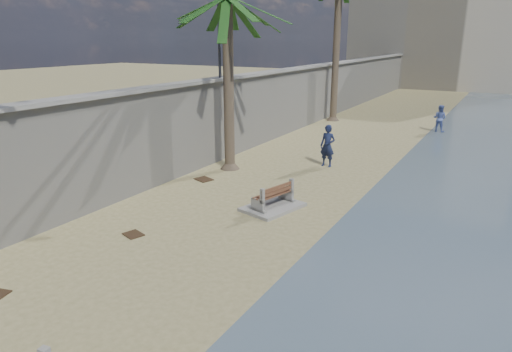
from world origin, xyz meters
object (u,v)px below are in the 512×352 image
at_px(bench_far, 273,198).
at_px(person_b, 440,117).
at_px(palm_mid, 227,1).
at_px(person_a, 328,143).

bearing_deg(bench_far, person_b, 80.59).
height_order(palm_mid, person_b, palm_mid).
height_order(person_a, person_b, person_a).
bearing_deg(palm_mid, bench_far, -41.23).
relative_size(bench_far, palm_mid, 0.29).
distance_m(palm_mid, person_a, 6.94).
distance_m(bench_far, person_b, 16.10).
bearing_deg(person_b, bench_far, 91.24).
relative_size(person_a, person_b, 1.18).
xyz_separation_m(palm_mid, person_b, (6.34, 12.62, -5.73)).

